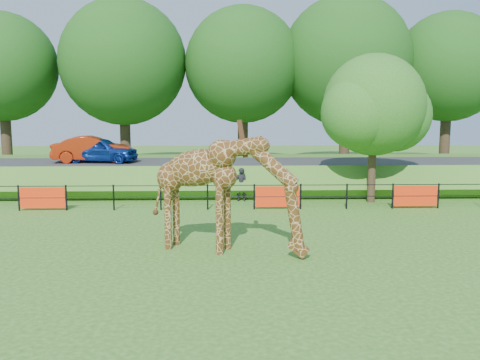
{
  "coord_description": "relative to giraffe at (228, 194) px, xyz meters",
  "views": [
    {
      "loc": [
        0.72,
        -14.56,
        4.43
      ],
      "look_at": [
        1.24,
        2.84,
        2.0
      ],
      "focal_mm": 40.0,
      "sensor_mm": 36.0,
      "label": 1
    }
  ],
  "objects": [
    {
      "name": "tree_east",
      "position": [
        6.77,
        8.34,
        2.5
      ],
      "size": [
        5.4,
        4.71,
        6.76
      ],
      "color": "#382919",
      "rests_on": "ground"
    },
    {
      "name": "road",
      "position": [
        -0.83,
        12.71,
        -0.42
      ],
      "size": [
        40.0,
        5.0,
        0.12
      ],
      "primitive_type": "cube",
      "color": "#2A2A2C",
      "rests_on": "embankment"
    },
    {
      "name": "giraffe",
      "position": [
        0.0,
        0.0,
        0.0
      ],
      "size": [
        4.99,
        2.65,
        3.57
      ],
      "primitive_type": null,
      "rotation": [
        0.0,
        0.0,
        -0.37
      ],
      "color": "#553011",
      "rests_on": "ground"
    },
    {
      "name": "embankment",
      "position": [
        -0.83,
        14.21,
        -1.13
      ],
      "size": [
        40.0,
        9.0,
        1.3
      ],
      "primitive_type": "cube",
      "color": "#2D6118",
      "rests_on": "ground"
    },
    {
      "name": "car_red",
      "position": [
        -7.15,
        12.93,
        0.33
      ],
      "size": [
        4.34,
        1.87,
        1.39
      ],
      "primitive_type": "imported",
      "rotation": [
        0.0,
        0.0,
        1.67
      ],
      "color": "red",
      "rests_on": "road"
    },
    {
      "name": "perimeter_fence",
      "position": [
        -0.83,
        6.71,
        -1.23
      ],
      "size": [
        28.07,
        0.1,
        1.1
      ],
      "primitive_type": null,
      "color": "black",
      "rests_on": "ground"
    },
    {
      "name": "bg_tree_line",
      "position": [
        1.06,
        20.71,
        5.41
      ],
      "size": [
        37.3,
        8.8,
        11.82
      ],
      "color": "#382919",
      "rests_on": "ground"
    },
    {
      "name": "ground",
      "position": [
        -0.83,
        -1.29,
        -1.78
      ],
      "size": [
        90.0,
        90.0,
        0.0
      ],
      "primitive_type": "plane",
      "color": "#2D6118",
      "rests_on": "ground"
    },
    {
      "name": "visitor",
      "position": [
        0.67,
        8.75,
        -1.0
      ],
      "size": [
        0.59,
        0.41,
        1.57
      ],
      "primitive_type": "imported",
      "rotation": [
        0.0,
        0.0,
        3.2
      ],
      "color": "black",
      "rests_on": "ground"
    },
    {
      "name": "car_blue",
      "position": [
        -6.72,
        12.79,
        0.31
      ],
      "size": [
        4.17,
        2.24,
        1.35
      ],
      "primitive_type": "imported",
      "rotation": [
        0.0,
        0.0,
        1.4
      ],
      "color": "#13389D",
      "rests_on": "road"
    }
  ]
}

